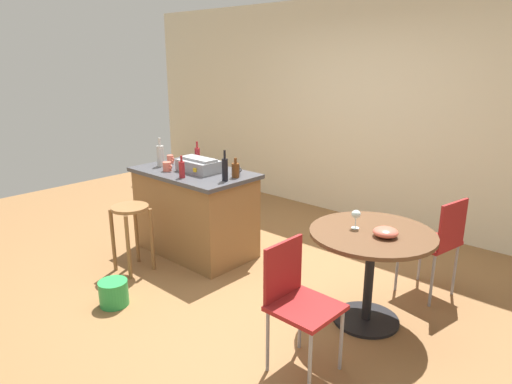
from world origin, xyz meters
TOP-DOWN VIEW (x-y plane):
  - ground_plane at (0.00, 0.00)m, footprint 8.80×8.80m
  - back_wall at (0.00, 2.30)m, footprint 8.00×0.10m
  - kitchen_island at (-0.83, 0.13)m, footprint 1.27×0.75m
  - wooden_stool at (-0.93, -0.57)m, footprint 0.35×0.35m
  - dining_table at (1.19, 0.14)m, footprint 0.93×0.93m
  - folding_chair_near at (1.10, -0.66)m, footprint 0.41×0.41m
  - folding_chair_far at (1.40, 0.88)m, footprint 0.47×0.47m
  - toolbox at (-0.76, 0.14)m, footprint 0.42×0.28m
  - bottle_0 at (-0.33, 0.23)m, footprint 0.07×0.07m
  - bottle_1 at (-1.25, 0.04)m, footprint 0.07×0.07m
  - bottle_2 at (-0.70, -0.12)m, footprint 0.06×0.06m
  - bottle_3 at (-0.31, 0.07)m, footprint 0.06×0.06m
  - bottle_4 at (-1.01, 0.34)m, footprint 0.06×0.06m
  - cup_0 at (-0.42, 0.34)m, footprint 0.11×0.07m
  - cup_1 at (-1.28, 0.19)m, footprint 0.11×0.07m
  - cup_2 at (-1.02, -0.05)m, footprint 0.12×0.09m
  - wine_glass at (1.05, 0.12)m, footprint 0.07×0.07m
  - serving_bowl at (1.30, 0.11)m, footprint 0.18×0.18m
  - plastic_bucket at (-0.49, -1.06)m, footprint 0.24×0.24m

SIDE VIEW (x-z plane):
  - ground_plane at x=0.00m, z-range 0.00..0.00m
  - plastic_bucket at x=-0.49m, z-range 0.00..0.21m
  - kitchen_island at x=-0.83m, z-range 0.00..0.88m
  - wooden_stool at x=-0.93m, z-range 0.16..0.81m
  - folding_chair_near at x=1.10m, z-range 0.08..0.94m
  - folding_chair_far at x=1.40m, z-range 0.09..0.97m
  - dining_table at x=1.19m, z-range 0.20..0.95m
  - serving_bowl at x=1.30m, z-range 0.75..0.82m
  - wine_glass at x=1.05m, z-range 0.79..0.93m
  - cup_0 at x=-0.42m, z-range 0.88..0.97m
  - cup_1 at x=-1.28m, z-range 0.88..0.97m
  - cup_2 at x=-1.02m, z-range 0.88..0.97m
  - toolbox at x=-0.76m, z-range 0.88..1.02m
  - bottle_0 at x=-0.33m, z-range 0.86..1.05m
  - bottle_2 at x=-0.70m, z-range 0.86..1.07m
  - bottle_4 at x=-1.01m, z-range 0.85..1.11m
  - bottle_3 at x=-0.31m, z-range 0.85..1.14m
  - bottle_1 at x=-1.25m, z-range 0.85..1.15m
  - back_wall at x=0.00m, z-range 0.00..2.70m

